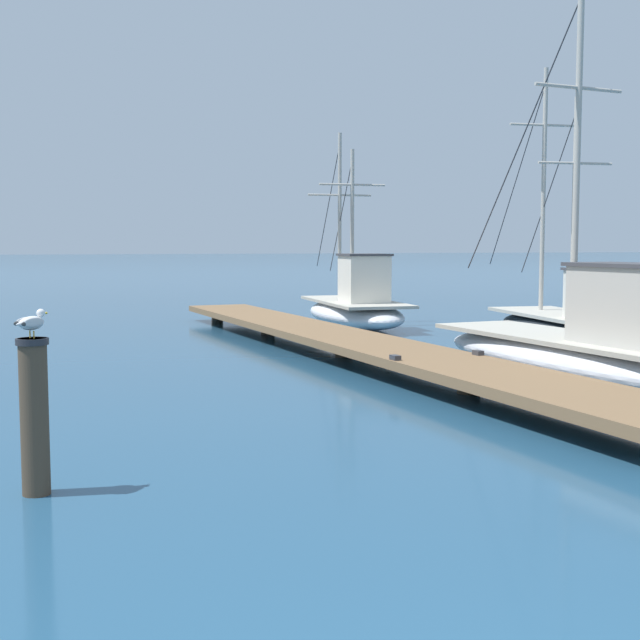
% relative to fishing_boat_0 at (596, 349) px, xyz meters
% --- Properties ---
extents(floating_dock, '(2.70, 19.42, 0.53)m').
position_rel_fishing_boat_0_xyz_m(floating_dock, '(-2.52, 4.92, -0.25)').
color(floating_dock, brown).
rests_on(floating_dock, ground).
extents(fishing_boat_0, '(2.47, 7.62, 6.80)m').
position_rel_fishing_boat_0_xyz_m(fishing_boat_0, '(0.00, 0.00, 0.00)').
color(fishing_boat_0, silver).
rests_on(fishing_boat_0, ground).
extents(fishing_boat_1, '(2.92, 8.42, 6.62)m').
position_rel_fishing_boat_0_xyz_m(fishing_boat_1, '(3.11, 4.45, -0.06)').
color(fishing_boat_1, black).
rests_on(fishing_boat_1, ground).
extents(fishing_boat_2, '(2.59, 6.85, 5.59)m').
position_rel_fishing_boat_0_xyz_m(fishing_boat_2, '(0.04, 10.36, -0.02)').
color(fishing_boat_2, silver).
rests_on(fishing_boat_2, ground).
extents(mooring_piling, '(0.30, 0.30, 1.48)m').
position_rel_fishing_boat_0_xyz_m(mooring_piling, '(-8.86, -3.20, 0.16)').
color(mooring_piling, '#4C3D2D').
rests_on(mooring_piling, ground).
extents(perched_seagull, '(0.31, 0.29, 0.27)m').
position_rel_fishing_boat_0_xyz_m(perched_seagull, '(-8.86, -3.21, 1.01)').
color(perched_seagull, gold).
rests_on(perched_seagull, mooring_piling).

